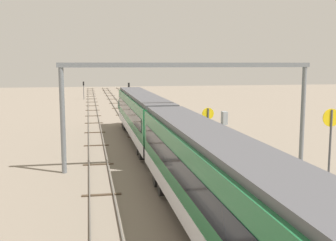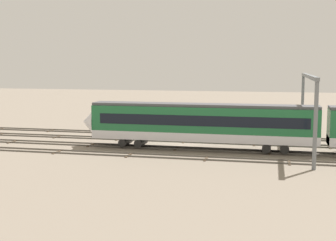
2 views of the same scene
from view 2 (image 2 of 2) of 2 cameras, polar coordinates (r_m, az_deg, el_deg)
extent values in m
plane|color=gray|center=(52.68, 1.58, -3.03)|extent=(203.59, 203.59, 0.00)
cube|color=#59544C|center=(60.14, 3.01, -1.70)|extent=(187.59, 0.07, 0.16)
cube|color=#59544C|center=(58.74, 2.77, -1.91)|extent=(187.59, 0.07, 0.16)
cube|color=#473828|center=(58.61, 14.26, -2.18)|extent=(0.24, 2.40, 0.08)
cube|color=#473828|center=(58.91, 6.64, -1.96)|extent=(0.24, 2.40, 0.08)
cube|color=#473828|center=(60.23, -0.78, -1.71)|extent=(0.24, 2.40, 0.08)
cube|color=#473828|center=(62.51, -7.76, -1.46)|extent=(0.24, 2.40, 0.08)
cube|color=#473828|center=(65.65, -14.16, -1.20)|extent=(0.24, 2.40, 0.08)
cube|color=#473828|center=(69.52, -19.92, -0.96)|extent=(0.24, 2.40, 0.08)
cube|color=#59544C|center=(55.61, 2.19, -2.41)|extent=(187.59, 0.07, 0.16)
cube|color=#59544C|center=(54.22, 1.91, -2.66)|extent=(187.59, 0.07, 0.16)
cube|color=#473828|center=(54.35, 19.22, -3.07)|extent=(0.24, 2.40, 0.08)
cube|color=#473828|center=(54.03, 10.59, -2.86)|extent=(0.24, 2.40, 0.08)
cube|color=#473828|center=(54.93, 2.05, -2.58)|extent=(0.24, 2.40, 0.08)
cube|color=#473828|center=(56.99, -6.04, -2.26)|extent=(0.24, 2.40, 0.08)
cube|color=#473828|center=(60.10, -13.42, -1.93)|extent=(0.24, 2.40, 0.08)
cube|color=#473828|center=(64.10, -19.98, -1.61)|extent=(0.24, 2.40, 0.08)
cube|color=#59544C|center=(51.11, 1.22, -3.25)|extent=(187.59, 0.07, 0.16)
cube|color=#59544C|center=(49.73, 0.89, -3.54)|extent=(187.59, 0.07, 0.16)
cube|color=#473828|center=(49.41, 12.37, -3.83)|extent=(0.24, 2.40, 0.08)
cube|color=#473828|center=(50.43, 1.06, -3.44)|extent=(0.24, 2.40, 0.08)
cube|color=#473828|center=(53.29, -9.40, -2.97)|extent=(0.24, 2.40, 0.08)
cube|color=#473828|center=(57.72, -18.53, -2.47)|extent=(0.24, 2.40, 0.08)
cube|color=#59544C|center=(46.65, 0.07, -4.26)|extent=(187.59, 0.07, 0.16)
cube|color=#59544C|center=(45.28, -0.33, -4.60)|extent=(187.59, 0.07, 0.16)
cube|color=#473828|center=(44.88, 14.68, -5.00)|extent=(0.24, 2.40, 0.08)
cube|color=#473828|center=(45.27, 4.72, -4.68)|extent=(0.24, 2.40, 0.08)
cube|color=#473828|center=(46.98, -4.79, -4.25)|extent=(0.24, 2.40, 0.08)
cube|color=#473828|center=(49.87, -13.40, -3.76)|extent=(0.24, 2.40, 0.08)
cube|color=#1E6638|center=(49.51, 4.24, -0.35)|extent=(24.00, 2.90, 3.60)
cube|color=silver|center=(49.70, 4.22, -1.90)|extent=(24.00, 2.94, 0.90)
cube|color=#4C4C51|center=(49.29, 4.26, 1.89)|extent=(24.00, 2.50, 0.30)
cube|color=black|center=(50.89, 4.49, 0.34)|extent=(22.00, 0.04, 1.10)
cube|color=black|center=(48.02, 3.98, -0.06)|extent=(22.00, 0.04, 1.10)
cylinder|color=black|center=(49.33, 14.13, -3.22)|extent=(0.90, 2.70, 0.90)
cylinder|color=black|center=(49.31, 12.04, -3.17)|extent=(0.90, 2.70, 0.90)
cylinder|color=black|center=(51.28, -3.31, -2.63)|extent=(0.90, 2.70, 0.90)
cylinder|color=black|center=(51.80, -5.22, -2.55)|extent=(0.90, 2.70, 0.90)
cone|color=silver|center=(52.95, -9.60, -0.15)|extent=(1.60, 3.24, 3.24)
cylinder|color=slate|center=(60.59, 16.20, 1.68)|extent=(0.36, 0.36, 7.69)
cylinder|color=slate|center=(41.89, 17.68, -0.67)|extent=(0.36, 0.36, 7.69)
cube|color=slate|center=(50.96, 16.97, 5.22)|extent=(0.40, 19.45, 0.35)
cube|color=gray|center=(63.74, -3.12, -0.49)|extent=(1.00, 0.64, 1.73)
cube|color=#333333|center=(63.85, -3.56, -0.24)|extent=(0.02, 0.45, 0.24)
camera|label=1|loc=(55.07, 51.10, 3.11)|focal=44.15mm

